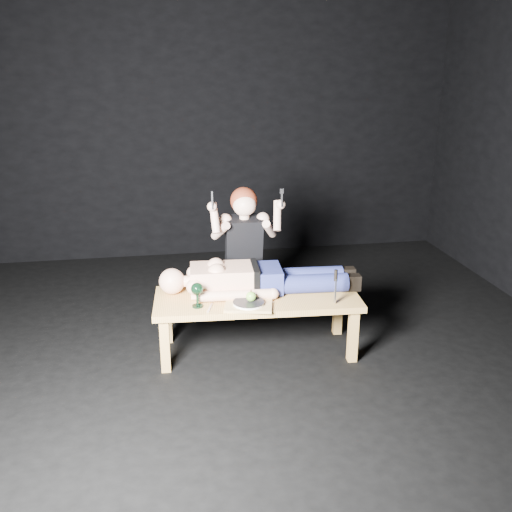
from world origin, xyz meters
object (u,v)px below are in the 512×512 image
(lying_man, at_px, (261,275))
(kneeling_woman, at_px, (243,252))
(serving_tray, at_px, (249,305))
(goblet, at_px, (197,295))
(carving_knife, at_px, (335,287))
(table, at_px, (257,324))

(lying_man, height_order, kneeling_woman, kneeling_woman)
(serving_tray, bearing_deg, lying_man, 63.72)
(goblet, distance_m, carving_knife, 0.98)
(lying_man, relative_size, goblet, 7.80)
(serving_tray, xyz_separation_m, goblet, (-0.36, 0.06, 0.08))
(serving_tray, distance_m, goblet, 0.37)
(table, height_order, carving_knife, carving_knife)
(serving_tray, relative_size, carving_knife, 1.29)
(kneeling_woman, bearing_deg, carving_knife, -53.99)
(goblet, bearing_deg, lying_man, 24.60)
(lying_man, relative_size, serving_tray, 4.29)
(table, relative_size, carving_knife, 5.86)
(lying_man, xyz_separation_m, kneeling_woman, (-0.07, 0.47, 0.03))
(lying_man, height_order, serving_tray, lying_man)
(table, distance_m, carving_knife, 0.67)
(serving_tray, relative_size, goblet, 1.82)
(kneeling_woman, relative_size, serving_tray, 3.63)
(goblet, bearing_deg, serving_tray, -9.21)
(goblet, xyz_separation_m, carving_knife, (0.98, -0.11, 0.04))
(kneeling_woman, distance_m, goblet, 0.82)
(table, height_order, kneeling_woman, kneeling_woman)
(table, xyz_separation_m, lying_man, (0.05, 0.11, 0.35))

